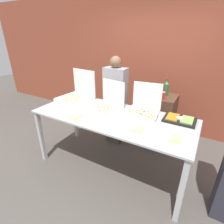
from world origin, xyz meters
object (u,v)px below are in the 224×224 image
pizza_box_far_left (144,109)px  soda_can_silver (157,90)px  paper_plate_front_center (176,139)px  veggie_tray (180,120)px  paper_plate_front_left (75,117)px  pizza_box_far_right (107,104)px  paper_plate_front_right (138,129)px  pizza_box_near_right (77,95)px  soda_can_colored (163,96)px  soda_bottle (166,88)px  person_guest_cap (115,101)px

pizza_box_far_left → soda_can_silver: bearing=87.2°
paper_plate_front_center → veggie_tray: (-0.05, 0.49, 0.01)m
pizza_box_far_left → paper_plate_front_center: size_ratio=2.05×
paper_plate_front_left → soda_can_silver: size_ratio=1.71×
pizza_box_far_left → soda_can_silver: 0.81m
pizza_box_far_right → paper_plate_front_right: 0.76m
pizza_box_near_right → paper_plate_front_left: bearing=-46.4°
pizza_box_far_left → soda_can_colored: bearing=71.6°
soda_bottle → soda_can_silver: bearing=173.2°
pizza_box_far_right → person_guest_cap: size_ratio=0.30×
pizza_box_near_right → veggie_tray: 1.71m
pizza_box_far_right → pizza_box_near_right: 0.67m
pizza_box_near_right → soda_bottle: 1.55m
paper_plate_front_center → soda_can_colored: (-0.43, 1.05, 0.11)m
pizza_box_far_left → soda_can_colored: 0.59m
soda_can_colored → soda_can_silver: bearing=127.3°
paper_plate_front_left → soda_can_silver: soda_can_silver is taller
paper_plate_front_left → pizza_box_far_right: bearing=65.6°
paper_plate_front_right → soda_can_silver: bearing=97.3°
paper_plate_front_right → soda_can_silver: (-0.17, 1.28, 0.11)m
soda_can_silver → soda_can_colored: bearing=-52.7°
pizza_box_near_right → paper_plate_front_right: pizza_box_near_right is taller
paper_plate_front_left → soda_can_colored: size_ratio=1.71×
pizza_box_far_right → pizza_box_near_right: size_ratio=0.88×
paper_plate_front_center → soda_can_silver: 1.42m
soda_can_colored → person_guest_cap: size_ratio=0.08×
veggie_tray → pizza_box_far_left: bearing=-177.6°
paper_plate_front_center → soda_bottle: soda_bottle is taller
paper_plate_front_right → soda_can_colored: (0.01, 1.05, 0.11)m
veggie_tray → soda_can_colored: (-0.38, 0.56, 0.10)m
pizza_box_far_right → pizza_box_far_left: (0.55, 0.12, 0.00)m
pizza_box_far_left → person_guest_cap: (-0.69, 0.41, -0.14)m
paper_plate_front_center → veggie_tray: size_ratio=0.58×
paper_plate_front_center → soda_bottle: 1.35m
veggie_tray → soda_can_colored: bearing=124.2°
soda_can_colored → paper_plate_front_right: bearing=-90.5°
pizza_box_far_left → soda_can_colored: (0.12, 0.58, 0.05)m
soda_bottle → soda_can_silver: size_ratio=2.47×
pizza_box_near_right → person_guest_cap: person_guest_cap is taller
paper_plate_front_center → paper_plate_front_right: bearing=-179.6°
pizza_box_far_left → veggie_tray: 0.50m
paper_plate_front_center → soda_can_silver: bearing=115.2°
pizza_box_far_right → soda_can_colored: size_ratio=4.01×
pizza_box_far_left → paper_plate_front_center: bearing=-47.9°
person_guest_cap → paper_plate_front_left: bearing=85.3°
pizza_box_near_right → pizza_box_far_right: bearing=-2.2°
paper_plate_front_left → pizza_box_far_left: bearing=37.7°
veggie_tray → soda_can_silver: bearing=125.1°
soda_can_silver → person_guest_cap: person_guest_cap is taller
paper_plate_front_left → person_guest_cap: size_ratio=0.13×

